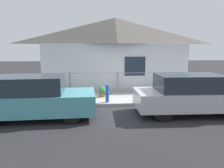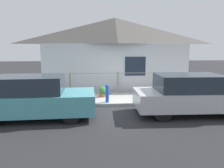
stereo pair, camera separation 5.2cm
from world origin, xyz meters
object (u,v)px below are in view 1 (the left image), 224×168
at_px(fire_hydrant, 107,93).
at_px(car_left, 34,98).
at_px(potted_plant_near_hydrant, 102,92).
at_px(car_right, 191,94).

bearing_deg(fire_hydrant, car_left, -150.14).
xyz_separation_m(car_left, fire_hydrant, (2.63, 1.51, -0.19)).
bearing_deg(potted_plant_near_hydrant, car_right, -39.37).
height_order(car_right, fire_hydrant, car_right).
xyz_separation_m(car_left, potted_plant_near_hydrant, (2.47, 2.58, -0.36)).
bearing_deg(potted_plant_near_hydrant, fire_hydrant, -81.30).
relative_size(car_right, fire_hydrant, 5.30).
distance_m(car_left, potted_plant_near_hydrant, 3.59).
height_order(fire_hydrant, potted_plant_near_hydrant, fire_hydrant).
distance_m(car_right, potted_plant_near_hydrant, 4.08).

